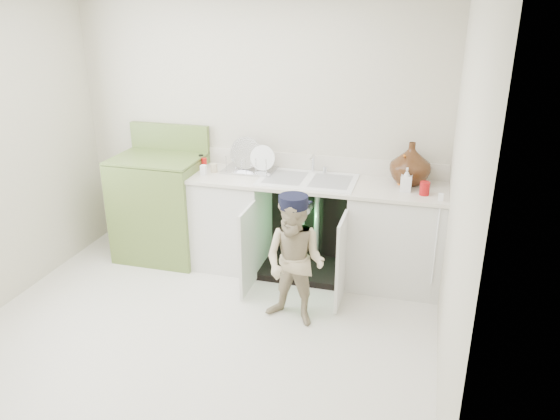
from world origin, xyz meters
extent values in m
plane|color=silver|center=(0.00, 0.00, 0.00)|extent=(3.50, 3.50, 0.00)
cube|color=#BCB6A1|center=(0.00, 1.50, 1.25)|extent=(3.50, 2.50, 0.02)
cube|color=#BCB6A1|center=(0.00, -1.50, 1.25)|extent=(3.50, 2.50, 0.02)
cube|color=#BCB6A1|center=(1.75, 0.00, 1.25)|extent=(2.50, 3.00, 0.02)
cube|color=silver|center=(-0.25, 1.20, 0.43)|extent=(0.80, 0.60, 0.86)
cube|color=silver|center=(1.35, 1.20, 0.43)|extent=(0.80, 0.60, 0.86)
cube|color=black|center=(0.55, 1.47, 0.43)|extent=(0.80, 0.06, 0.86)
cube|color=black|center=(0.55, 1.20, 0.03)|extent=(0.80, 0.60, 0.06)
cylinder|color=gray|center=(0.48, 1.30, 0.45)|extent=(0.05, 0.05, 0.70)
cylinder|color=gray|center=(0.62, 1.30, 0.45)|extent=(0.05, 0.05, 0.70)
cylinder|color=gray|center=(0.55, 1.25, 0.62)|extent=(0.07, 0.18, 0.07)
cube|color=silver|center=(0.15, 0.70, 0.40)|extent=(0.03, 0.40, 0.76)
cube|color=silver|center=(0.95, 0.70, 0.40)|extent=(0.02, 0.40, 0.76)
cube|color=beige|center=(0.55, 1.20, 0.89)|extent=(2.44, 0.64, 0.03)
cube|color=beige|center=(0.55, 1.49, 0.98)|extent=(2.44, 0.02, 0.15)
cube|color=white|center=(0.55, 1.20, 0.90)|extent=(0.85, 0.55, 0.02)
cube|color=gray|center=(0.34, 1.20, 0.91)|extent=(0.34, 0.40, 0.01)
cube|color=gray|center=(0.76, 1.20, 0.91)|extent=(0.34, 0.40, 0.01)
cylinder|color=silver|center=(0.55, 1.42, 0.99)|extent=(0.03, 0.03, 0.17)
cylinder|color=silver|center=(0.55, 1.36, 1.06)|extent=(0.02, 0.14, 0.02)
cylinder|color=silver|center=(0.66, 1.42, 0.94)|extent=(0.04, 0.04, 0.06)
cylinder|color=white|center=(1.68, 0.89, 0.55)|extent=(0.01, 0.01, 0.70)
cube|color=white|center=(1.68, 0.98, 0.93)|extent=(0.04, 0.02, 0.06)
cube|color=silver|center=(-0.03, 1.32, 0.91)|extent=(0.48, 0.32, 0.02)
cylinder|color=silver|center=(-0.07, 1.34, 1.00)|extent=(0.30, 0.11, 0.29)
cylinder|color=white|center=(0.10, 1.32, 0.98)|extent=(0.23, 0.06, 0.23)
cylinder|color=silver|center=(-0.22, 1.22, 0.99)|extent=(0.01, 0.01, 0.14)
cylinder|color=silver|center=(-0.13, 1.22, 0.99)|extent=(0.01, 0.01, 0.14)
cylinder|color=silver|center=(-0.03, 1.22, 0.99)|extent=(0.01, 0.01, 0.14)
cylinder|color=silver|center=(0.07, 1.22, 0.99)|extent=(0.01, 0.01, 0.14)
cylinder|color=silver|center=(0.16, 1.22, 0.99)|extent=(0.01, 0.01, 0.14)
imported|color=#452C13|center=(1.41, 1.34, 1.08)|extent=(0.35, 0.35, 0.36)
imported|color=orange|center=(1.36, 1.30, 1.03)|extent=(0.10, 0.10, 0.27)
imported|color=silver|center=(1.40, 1.14, 1.00)|extent=(0.09, 0.09, 0.20)
cylinder|color=#A30D10|center=(1.55, 1.08, 0.96)|extent=(0.08, 0.08, 0.11)
cylinder|color=red|center=(-0.46, 1.28, 0.95)|extent=(0.05, 0.05, 0.10)
cylinder|color=#C7B692|center=(-0.33, 1.20, 0.94)|extent=(0.06, 0.06, 0.08)
cylinder|color=black|center=(-0.51, 1.32, 0.96)|extent=(0.04, 0.04, 0.12)
cube|color=white|center=(-0.39, 1.10, 0.95)|extent=(0.05, 0.05, 0.09)
cube|color=olive|center=(-0.89, 1.18, 0.49)|extent=(0.81, 0.65, 0.98)
cube|color=olive|center=(-0.89, 1.18, 1.00)|extent=(0.81, 0.65, 0.02)
cube|color=olive|center=(-0.89, 1.46, 1.13)|extent=(0.81, 0.06, 0.26)
cylinder|color=black|center=(-1.09, 1.02, 0.99)|extent=(0.18, 0.18, 0.02)
cylinder|color=silver|center=(-1.09, 1.02, 1.00)|extent=(0.21, 0.21, 0.01)
cylinder|color=black|center=(-1.09, 1.33, 0.99)|extent=(0.18, 0.18, 0.02)
cylinder|color=silver|center=(-1.09, 1.33, 1.00)|extent=(0.21, 0.21, 0.01)
cylinder|color=black|center=(-0.69, 1.02, 0.99)|extent=(0.18, 0.18, 0.02)
cylinder|color=silver|center=(-0.69, 1.02, 1.00)|extent=(0.21, 0.21, 0.01)
cylinder|color=black|center=(-0.69, 1.33, 0.99)|extent=(0.18, 0.18, 0.02)
cylinder|color=silver|center=(-0.69, 1.33, 1.00)|extent=(0.21, 0.21, 0.01)
imported|color=#C2B08B|center=(0.65, 0.35, 0.52)|extent=(0.58, 0.49, 1.03)
cylinder|color=black|center=(0.65, 0.35, 1.00)|extent=(0.26, 0.26, 0.09)
cube|color=black|center=(0.67, 0.45, 0.97)|extent=(0.19, 0.13, 0.01)
cube|color=black|center=(0.58, 0.86, 0.72)|extent=(0.07, 0.01, 0.14)
cube|color=#26F23F|center=(0.58, 0.85, 0.72)|extent=(0.06, 0.00, 0.12)
camera|label=1|loc=(1.53, -3.27, 2.42)|focal=35.00mm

